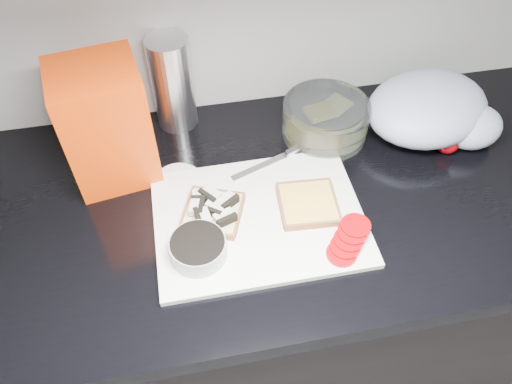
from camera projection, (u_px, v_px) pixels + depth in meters
base_cabinet at (293, 299)px, 1.38m from camera, size 3.50×0.60×0.86m
countertop at (305, 195)px, 1.04m from camera, size 3.50×0.64×0.04m
cutting_board at (259, 218)px, 0.96m from camera, size 0.40×0.30×0.01m
bread_left at (212, 211)px, 0.95m from camera, size 0.15×0.15×0.04m
bread_right at (308, 204)px, 0.97m from camera, size 0.12×0.12×0.02m
tomato_slices at (349, 240)px, 0.91m from camera, size 0.11×0.12×0.02m
knife at (283, 156)px, 1.06m from camera, size 0.19×0.08×0.01m
seed_tub at (198, 249)px, 0.89m from camera, size 0.10×0.10×0.05m
tub_lid at (178, 181)px, 1.03m from camera, size 0.13×0.13×0.01m
glass_bowl at (325, 120)px, 1.10m from camera, size 0.19×0.19×0.08m
bread_bag at (106, 125)px, 0.96m from camera, size 0.18×0.17×0.25m
steel_canister at (173, 83)px, 1.07m from camera, size 0.09×0.09×0.21m
grocery_bag at (433, 110)px, 1.09m from camera, size 0.33×0.29×0.12m
whole_tomatoes at (448, 142)px, 1.07m from camera, size 0.05×0.05×0.05m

